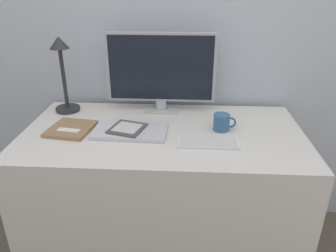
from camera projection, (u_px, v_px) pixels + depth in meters
name	position (u px, v px, depth m)	size (l,w,h in m)	color
wall_back	(168.00, 23.00, 1.75)	(3.60, 0.05, 2.40)	#B2BCC6
desk	(163.00, 195.00, 1.73)	(1.34, 0.70, 0.76)	silver
monitor	(161.00, 72.00, 1.71)	(0.57, 0.11, 0.42)	#B7B7BC
keyboard	(208.00, 142.00, 1.45)	(0.27, 0.12, 0.01)	silver
laptop	(130.00, 131.00, 1.55)	(0.35, 0.21, 0.02)	#BCBCC1
ereader	(127.00, 128.00, 1.54)	(0.19, 0.19, 0.01)	#4C4C51
desk_lamp	(62.00, 69.00, 1.70)	(0.13, 0.13, 0.40)	#282828
notebook	(71.00, 129.00, 1.57)	(0.22, 0.23, 0.02)	#93704C
coffee_mug	(222.00, 122.00, 1.56)	(0.11, 0.08, 0.08)	#336089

